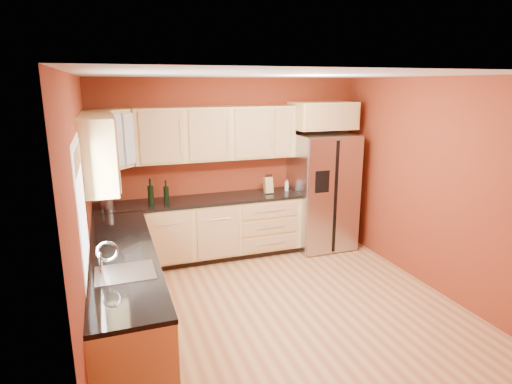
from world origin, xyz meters
The scene contains 23 objects.
floor centered at (0.00, 0.00, 0.00)m, with size 4.00×4.00×0.00m, color #A56440.
ceiling centered at (0.00, 0.00, 2.60)m, with size 4.00×4.00×0.00m, color silver.
wall_back centered at (0.00, 2.00, 1.30)m, with size 4.00×0.04×2.60m, color maroon.
wall_front centered at (0.00, -2.00, 1.30)m, with size 4.00×0.04×2.60m, color maroon.
wall_left centered at (-2.00, 0.00, 1.30)m, with size 0.04×4.00×2.60m, color maroon.
wall_right centered at (2.00, 0.00, 1.30)m, with size 0.04×4.00×2.60m, color maroon.
base_cabinets_back centered at (-0.55, 1.70, 0.44)m, with size 2.90×0.60×0.88m, color tan.
base_cabinets_left centered at (-1.70, 0.00, 0.44)m, with size 0.60×2.80×0.88m, color tan.
countertop_back centered at (-0.55, 1.69, 0.90)m, with size 2.90×0.62×0.04m, color black.
countertop_left centered at (-1.69, 0.00, 0.90)m, with size 0.62×2.80×0.04m, color black.
upper_cabinets_back centered at (-0.25, 1.83, 1.83)m, with size 2.30×0.33×0.75m, color tan.
upper_cabinets_left centered at (-1.83, 0.72, 1.83)m, with size 0.33×1.35×0.75m, color tan.
corner_upper_cabinet centered at (-1.67, 1.67, 1.83)m, with size 0.62×0.33×0.75m, color tan.
over_fridge_cabinet centered at (1.35, 1.70, 2.05)m, with size 0.92×0.60×0.40m, color tan.
refrigerator centered at (1.35, 1.62, 0.89)m, with size 0.90×0.75×1.78m, color #BABABF.
window centered at (-1.98, -0.50, 1.55)m, with size 0.03×0.90×1.00m, color white.
sink_faucet centered at (-1.69, -0.50, 1.07)m, with size 0.50×0.42×0.30m, color silver, non-canonical shape.
canister_left centered at (-1.79, 1.61, 1.02)m, with size 0.13×0.13×0.21m, color #BABABF.
canister_right centered at (-1.85, 1.71, 1.01)m, with size 0.11×0.11×0.18m, color #BABABF.
wine_bottle_a centered at (-1.24, 1.63, 1.10)m, with size 0.08×0.08×0.36m, color black, non-canonical shape.
wine_bottle_b centered at (-1.03, 1.63, 1.08)m, with size 0.07×0.07×0.32m, color black, non-canonical shape.
knife_block centered at (0.49, 1.71, 1.04)m, with size 0.12×0.11×0.24m, color tan.
soap_dispenser centered at (0.80, 1.74, 1.01)m, with size 0.06×0.06×0.17m, color silver.
Camera 1 is at (-1.76, -4.10, 2.52)m, focal length 30.00 mm.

